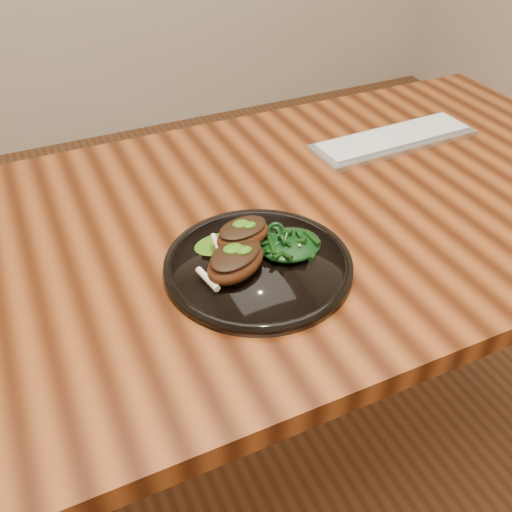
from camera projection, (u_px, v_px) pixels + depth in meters
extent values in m
plane|color=#4F2A16|center=(259.00, 455.00, 1.48)|extent=(4.00, 4.00, 0.00)
cube|color=#351406|center=(260.00, 227.00, 1.03)|extent=(1.60, 0.80, 0.04)
cylinder|color=#39160D|center=(430.00, 209.00, 1.75)|extent=(0.06, 0.06, 0.71)
cylinder|color=black|center=(258.00, 266.00, 0.90)|extent=(0.30, 0.30, 0.02)
torus|color=black|center=(258.00, 265.00, 0.90)|extent=(0.29, 0.29, 0.01)
cylinder|color=black|center=(258.00, 263.00, 0.90)|extent=(0.20, 0.20, 0.00)
ellipsoid|color=#49200E|center=(236.00, 262.00, 0.86)|extent=(0.13, 0.12, 0.04)
ellipsoid|color=black|center=(236.00, 253.00, 0.85)|extent=(0.12, 0.10, 0.01)
cylinder|color=beige|center=(208.00, 279.00, 0.84)|extent=(0.02, 0.05, 0.01)
ellipsoid|color=#214F08|center=(236.00, 250.00, 0.84)|extent=(0.03, 0.02, 0.01)
ellipsoid|color=#49200E|center=(243.00, 235.00, 0.89)|extent=(0.10, 0.08, 0.04)
ellipsoid|color=black|center=(243.00, 228.00, 0.88)|extent=(0.09, 0.07, 0.01)
cylinder|color=beige|center=(217.00, 244.00, 0.88)|extent=(0.01, 0.05, 0.01)
ellipsoid|color=#214F08|center=(243.00, 225.00, 0.88)|extent=(0.03, 0.02, 0.01)
ellipsoid|color=#214F08|center=(221.00, 244.00, 0.92)|extent=(0.09, 0.06, 0.01)
ellipsoid|color=black|center=(290.00, 245.00, 0.91)|extent=(0.10, 0.09, 0.02)
cube|color=silver|center=(393.00, 140.00, 1.24)|extent=(0.38, 0.13, 0.01)
cube|color=white|center=(394.00, 137.00, 1.23)|extent=(0.35, 0.10, 0.01)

